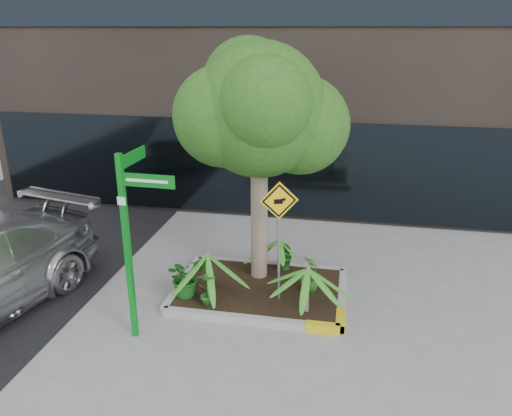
# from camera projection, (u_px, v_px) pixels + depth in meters

# --- Properties ---
(ground) EXTENTS (80.00, 80.00, 0.00)m
(ground) POSITION_uv_depth(u_px,v_px,m) (247.00, 300.00, 9.66)
(ground) COLOR gray
(ground) RESTS_ON ground
(planter) EXTENTS (3.35, 2.36, 0.15)m
(planter) POSITION_uv_depth(u_px,v_px,m) (262.00, 290.00, 9.84)
(planter) COLOR #9E9E99
(planter) RESTS_ON ground
(tree) EXTENTS (3.23, 2.87, 4.85)m
(tree) POSITION_uv_depth(u_px,v_px,m) (259.00, 110.00, 9.19)
(tree) COLOR gray
(tree) RESTS_ON ground
(palm_front) EXTENTS (1.02, 1.02, 1.14)m
(palm_front) POSITION_uv_depth(u_px,v_px,m) (308.00, 269.00, 8.73)
(palm_front) COLOR gray
(palm_front) RESTS_ON ground
(palm_left) EXTENTS (0.99, 0.99, 1.10)m
(palm_left) POSITION_uv_depth(u_px,v_px,m) (207.00, 255.00, 9.34)
(palm_left) COLOR gray
(palm_left) RESTS_ON ground
(palm_back) EXTENTS (0.86, 0.86, 0.95)m
(palm_back) POSITION_uv_depth(u_px,v_px,m) (279.00, 240.00, 10.26)
(palm_back) COLOR gray
(palm_back) RESTS_ON ground
(shrub_a) EXTENTS (0.96, 0.96, 0.78)m
(shrub_a) POSITION_uv_depth(u_px,v_px,m) (185.00, 277.00, 9.43)
(shrub_a) COLOR #195719
(shrub_a) RESTS_ON planter
(shrub_b) EXTENTS (0.52, 0.52, 0.71)m
(shrub_b) POSITION_uv_depth(u_px,v_px,m) (310.00, 274.00, 9.60)
(shrub_b) COLOR #2D651E
(shrub_b) RESTS_ON planter
(shrub_c) EXTENTS (0.39, 0.39, 0.69)m
(shrub_c) POSITION_uv_depth(u_px,v_px,m) (207.00, 288.00, 9.10)
(shrub_c) COLOR #2A6920
(shrub_c) RESTS_ON planter
(shrub_d) EXTENTS (0.50, 0.50, 0.66)m
(shrub_d) POSITION_uv_depth(u_px,v_px,m) (286.00, 255.00, 10.46)
(shrub_d) COLOR #1E691E
(shrub_d) RESTS_ON planter
(street_sign_post) EXTENTS (0.95, 0.94, 3.20)m
(street_sign_post) POSITION_uv_depth(u_px,v_px,m) (131.00, 227.00, 7.94)
(street_sign_post) COLOR #0B821D
(street_sign_post) RESTS_ON ground
(cattle_sign) EXTENTS (0.67, 0.28, 2.29)m
(cattle_sign) POSITION_uv_depth(u_px,v_px,m) (279.00, 221.00, 8.98)
(cattle_sign) COLOR slate
(cattle_sign) RESTS_ON ground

